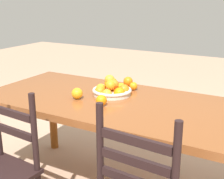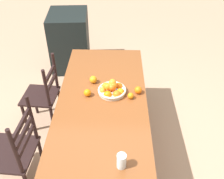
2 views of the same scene
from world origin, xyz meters
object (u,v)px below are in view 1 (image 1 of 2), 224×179
(orange_loose_1, at_px, (77,93))
(orange_loose_3, at_px, (101,100))
(orange_loose_2, at_px, (133,86))
(chair_near_window, at_px, (1,173))
(fruit_bowl, at_px, (112,89))
(orange_loose_0, at_px, (128,81))
(dining_table, at_px, (115,110))

(orange_loose_1, relative_size, orange_loose_3, 1.07)
(orange_loose_1, height_order, orange_loose_3, orange_loose_1)
(orange_loose_1, distance_m, orange_loose_2, 0.47)
(chair_near_window, xyz_separation_m, orange_loose_3, (-0.35, -0.58, 0.34))
(fruit_bowl, bearing_deg, orange_loose_2, -114.98)
(orange_loose_0, relative_size, orange_loose_1, 0.96)
(orange_loose_0, bearing_deg, dining_table, 101.44)
(orange_loose_3, bearing_deg, fruit_bowl, -77.05)
(chair_near_window, relative_size, orange_loose_0, 12.19)
(orange_loose_2, bearing_deg, orange_loose_3, 85.91)
(orange_loose_1, bearing_deg, orange_loose_2, -123.18)
(chair_near_window, xyz_separation_m, fruit_bowl, (-0.29, -0.83, 0.35))
(dining_table, relative_size, orange_loose_1, 24.24)
(dining_table, distance_m, orange_loose_0, 0.39)
(chair_near_window, relative_size, orange_loose_3, 12.57)
(orange_loose_1, distance_m, orange_loose_3, 0.23)
(fruit_bowl, height_order, orange_loose_2, fruit_bowl)
(fruit_bowl, distance_m, orange_loose_3, 0.25)
(chair_near_window, bearing_deg, orange_loose_1, 83.26)
(orange_loose_3, bearing_deg, orange_loose_2, -94.09)
(orange_loose_0, relative_size, orange_loose_3, 1.03)
(fruit_bowl, distance_m, orange_loose_0, 0.27)
(chair_near_window, height_order, orange_loose_0, chair_near_window)
(orange_loose_2, distance_m, orange_loose_3, 0.43)
(orange_loose_0, bearing_deg, orange_loose_1, 70.11)
(orange_loose_1, bearing_deg, chair_near_window, 78.72)
(chair_near_window, bearing_deg, orange_loose_3, 63.57)
(dining_table, bearing_deg, orange_loose_2, -92.59)
(orange_loose_1, bearing_deg, dining_table, -155.67)
(orange_loose_2, bearing_deg, orange_loose_0, -42.67)
(orange_loose_1, bearing_deg, orange_loose_0, -109.89)
(dining_table, xyz_separation_m, fruit_bowl, (0.07, -0.09, 0.13))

